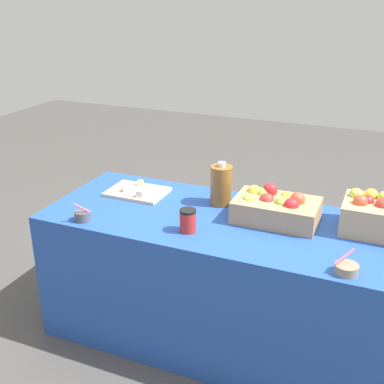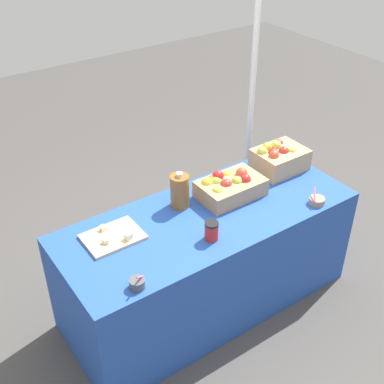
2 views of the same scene
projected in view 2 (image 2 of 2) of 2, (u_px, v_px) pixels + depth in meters
name	position (u px, v px, depth m)	size (l,w,h in m)	color
ground_plane	(206.00, 300.00, 3.52)	(10.00, 10.00, 0.00)	#474442
table	(207.00, 260.00, 3.31)	(1.90, 0.76, 0.74)	#234CAD
apple_crate_left	(279.00, 158.00, 3.51)	(0.35, 0.27, 0.19)	tan
apple_crate_middle	(229.00, 186.00, 3.24)	(0.42, 0.27, 0.17)	tan
cutting_board_front	(113.00, 237.00, 2.91)	(0.33, 0.24, 0.06)	#D1B284
sample_bowl_near	(317.00, 201.00, 3.19)	(0.10, 0.10, 0.10)	gray
sample_bowl_mid	(137.00, 283.00, 2.57)	(0.09, 0.08, 0.11)	#4C4C51
cider_jug	(180.00, 191.00, 3.12)	(0.12, 0.12, 0.24)	brown
coffee_cup	(211.00, 231.00, 2.88)	(0.08, 0.08, 0.12)	red
tent_pole	(252.00, 95.00, 3.76)	(0.04, 0.04, 2.18)	white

